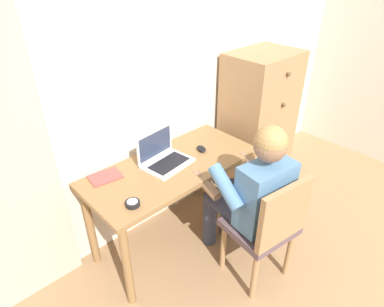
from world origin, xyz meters
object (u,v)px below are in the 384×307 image
Objects in this scene: dresser at (257,124)px; person_seated at (250,190)px; desk at (173,177)px; notebook_pad at (105,177)px; desk_clock at (133,203)px; chair at (268,226)px; laptop at (163,157)px; computer_mouse at (201,149)px.

dresser is 1.06m from person_seated.
notebook_pad is at bearing 155.93° from desk.
dresser is 1.11× the size of person_seated.
desk_clock is (-1.57, -0.25, 0.08)m from dresser.
laptop reaches higher than chair.
desk_clock is at bearing -170.92° from dresser.
desk is 3.50× the size of laptop.
person_seated is 0.99m from notebook_pad.
notebook_pad is (-0.65, 0.90, 0.24)m from chair.
laptop is at bearing -170.79° from computer_mouse.
chair reaches higher than notebook_pad.
dresser reaches higher than laptop.
computer_mouse is at bearing -6.38° from notebook_pad.
chair reaches higher than computer_mouse.
chair is at bearing -96.97° from person_seated.
person_seated is at bearing -65.68° from desk.
computer_mouse is at bearing -10.99° from laptop.
computer_mouse reaches higher than desk_clock.
dresser is 6.36× the size of notebook_pad.
desk is at bearing 106.94° from chair.
desk_clock is at bearing 141.77° from chair.
person_seated is 13.40× the size of desk_clock.
laptop reaches higher than desk_clock.
dresser reaches higher than desk.
desk is 6.17× the size of notebook_pad.
dresser is 3.61× the size of laptop.
dresser is at bearing 41.35° from chair.
computer_mouse is at bearing 13.36° from desk_clock.
laptop is 0.50m from desk_clock.
notebook_pad is at bearing 125.69° from chair.
chair is 0.76m from computer_mouse.
person_seated reaches higher than desk.
person_seated is at bearing -145.27° from dresser.
desk_clock is at bearing 153.31° from person_seated.
notebook_pad is at bearing -174.40° from computer_mouse.
person_seated is at bearing -75.85° from computer_mouse.
laptop reaches higher than computer_mouse.
desk is 0.51m from desk_clock.
desk_clock is 0.43× the size of notebook_pad.
person_seated reaches higher than notebook_pad.
dresser is 1.14m from laptop.
person_seated reaches higher than chair.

